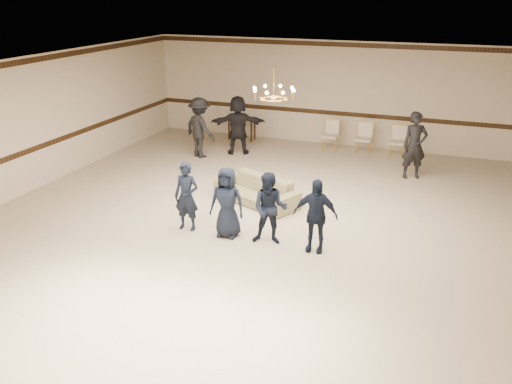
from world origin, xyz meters
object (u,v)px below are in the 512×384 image
adult_mid (238,125)px  adult_right (415,145)px  banquet_chair_left (331,136)px  adult_left (200,128)px  settee (257,190)px  boy_d (315,215)px  boy_b (227,202)px  banquet_chair_mid (364,139)px  boy_c (270,209)px  banquet_chair_right (398,142)px  chandelier (274,83)px  boy_a (187,197)px  console_table (242,128)px

adult_mid → adult_right: (5.10, -0.40, 0.00)m
banquet_chair_left → adult_left: bearing=-144.3°
settee → banquet_chair_left: bearing=106.0°
boy_d → boy_b: bearing=176.2°
boy_b → adult_mid: (-2.01, 5.36, 0.16)m
settee → banquet_chair_left: banquet_chair_left is taller
adult_left → boy_b: bearing=146.1°
settee → banquet_chair_mid: 5.05m
boy_c → banquet_chair_right: (1.59, 6.66, -0.25)m
chandelier → adult_right: chandelier is taller
boy_a → boy_c: (1.80, 0.00, 0.00)m
boy_c → adult_mid: adult_mid is taller
settee → adult_mid: adult_mid is taller
boy_a → adult_left: 5.08m
chandelier → adult_mid: (-2.48, 3.96, -2.00)m
adult_left → console_table: 2.29m
boy_b → banquet_chair_mid: 6.83m
boy_b → console_table: size_ratio=1.63×
boy_b → boy_c: 0.90m
boy_b → banquet_chair_mid: boy_b is taller
boy_a → boy_c: same height
boy_c → console_table: (-3.41, 6.86, -0.35)m
adult_mid → banquet_chair_mid: adult_mid is taller
settee → adult_left: size_ratio=1.19×
adult_mid → banquet_chair_left: bearing=-174.9°
chandelier → adult_right: 4.85m
adult_left → adult_right: 6.01m
boy_c → adult_mid: bearing=108.5°
boy_b → banquet_chair_mid: size_ratio=1.55×
boy_c → settee: size_ratio=0.69×
banquet_chair_left → boy_d: bearing=-73.6°
adult_left → chandelier: bearing=160.1°
boy_a → boy_d: same height
adult_right → console_table: 5.93m
adult_mid → banquet_chair_right: 4.71m
chandelier → boy_c: chandelier is taller
boy_c → settee: bearing=107.7°
settee → adult_mid: size_ratio=1.19×
adult_left → banquet_chair_mid: (4.41, 2.00, -0.41)m
chandelier → boy_d: size_ratio=0.65×
banquet_chair_mid → boy_c: bearing=-96.5°
boy_c → adult_right: 5.42m
console_table → boy_d: bearing=-61.2°
boy_c → adult_left: 6.02m
boy_b → banquet_chair_right: 7.12m
chandelier → adult_left: size_ratio=0.54×
boy_d → adult_right: 5.13m
boy_a → banquet_chair_right: bearing=61.0°
chandelier → boy_d: 2.90m
chandelier → banquet_chair_right: (2.03, 5.26, -2.41)m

